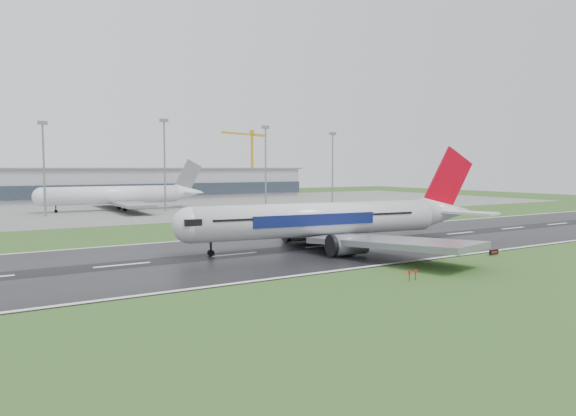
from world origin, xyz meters
TOP-DOWN VIEW (x-y plane):
  - ground at (0.00, 0.00)m, footprint 520.00×520.00m
  - runway at (0.00, 0.00)m, footprint 400.00×45.00m
  - apron at (0.00, 125.00)m, footprint 400.00×130.00m
  - terminal at (0.00, 185.00)m, footprint 240.00×36.00m
  - main_airliner at (21.35, -2.98)m, footprint 72.92×70.22m
  - parked_airliner at (7.10, 112.38)m, footprint 63.33×59.09m
  - tower_crane at (107.59, 200.00)m, footprint 36.59×17.15m
  - runway_sign at (39.79, -24.83)m, footprint 2.31×0.37m
  - floodmast_2 at (-19.75, 100.00)m, footprint 0.64×0.64m
  - floodmast_3 at (20.12, 100.00)m, footprint 0.64×0.64m
  - floodmast_4 at (61.75, 100.00)m, footprint 0.64×0.64m
  - floodmast_5 at (94.99, 100.00)m, footprint 0.64×0.64m

SIDE VIEW (x-z plane):
  - ground at x=0.00m, z-range 0.00..0.00m
  - apron at x=0.00m, z-range 0.00..0.08m
  - runway at x=0.00m, z-range 0.00..0.10m
  - runway_sign at x=39.79m, z-range 0.00..1.04m
  - terminal at x=0.00m, z-range 0.00..15.00m
  - parked_airliner at x=7.10m, z-range 0.08..18.39m
  - main_airliner at x=21.35m, z-range 0.10..19.45m
  - floodmast_2 at x=-19.75m, z-range 0.00..29.52m
  - floodmast_5 at x=94.99m, z-range 0.00..29.92m
  - floodmast_4 at x=61.75m, z-range 0.00..31.35m
  - floodmast_3 at x=20.12m, z-range 0.00..32.08m
  - tower_crane at x=107.59m, z-range 0.00..38.82m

